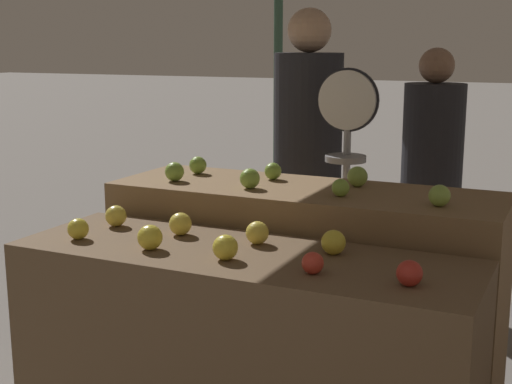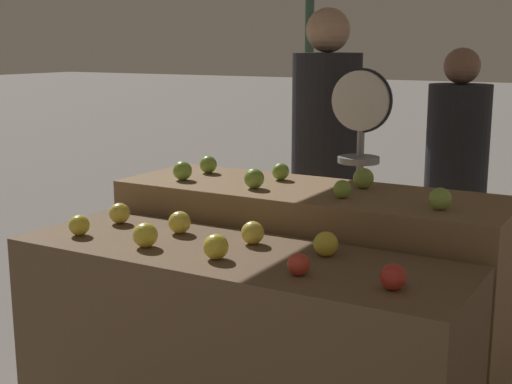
% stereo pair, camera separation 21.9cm
% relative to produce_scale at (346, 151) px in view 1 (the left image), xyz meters
% --- Properties ---
extents(display_counter_front, '(1.65, 0.55, 0.90)m').
position_rel_produce_scale_xyz_m(display_counter_front, '(-0.00, -1.15, -0.65)').
color(display_counter_front, brown).
rests_on(display_counter_front, ground_plane).
extents(display_counter_back, '(1.65, 0.55, 1.02)m').
position_rel_produce_scale_xyz_m(display_counter_back, '(-0.00, -0.55, -0.59)').
color(display_counter_back, olive).
rests_on(display_counter_back, ground_plane).
extents(apple_front_0, '(0.08, 0.08, 0.08)m').
position_rel_produce_scale_xyz_m(apple_front_0, '(-0.62, -1.26, -0.16)').
color(apple_front_0, gold).
rests_on(apple_front_0, display_counter_front).
extents(apple_front_1, '(0.09, 0.09, 0.09)m').
position_rel_produce_scale_xyz_m(apple_front_1, '(-0.31, -1.26, -0.16)').
color(apple_front_1, gold).
rests_on(apple_front_1, display_counter_front).
extents(apple_front_2, '(0.09, 0.09, 0.09)m').
position_rel_produce_scale_xyz_m(apple_front_2, '(-0.01, -1.26, -0.16)').
color(apple_front_2, gold).
rests_on(apple_front_2, display_counter_front).
extents(apple_front_3, '(0.07, 0.07, 0.07)m').
position_rel_produce_scale_xyz_m(apple_front_3, '(0.31, -1.27, -0.17)').
color(apple_front_3, red).
rests_on(apple_front_3, display_counter_front).
extents(apple_front_4, '(0.08, 0.08, 0.08)m').
position_rel_produce_scale_xyz_m(apple_front_4, '(0.61, -1.26, -0.16)').
color(apple_front_4, '#B72D23').
rests_on(apple_front_4, display_counter_front).
extents(apple_front_5, '(0.08, 0.08, 0.08)m').
position_rel_produce_scale_xyz_m(apple_front_5, '(-0.61, -1.04, -0.16)').
color(apple_front_5, yellow).
rests_on(apple_front_5, display_counter_front).
extents(apple_front_6, '(0.09, 0.09, 0.09)m').
position_rel_produce_scale_xyz_m(apple_front_6, '(-0.31, -1.04, -0.16)').
color(apple_front_6, yellow).
rests_on(apple_front_6, display_counter_front).
extents(apple_front_7, '(0.08, 0.08, 0.08)m').
position_rel_produce_scale_xyz_m(apple_front_7, '(0.01, -1.03, -0.16)').
color(apple_front_7, yellow).
rests_on(apple_front_7, display_counter_front).
extents(apple_front_8, '(0.09, 0.09, 0.09)m').
position_rel_produce_scale_xyz_m(apple_front_8, '(0.30, -1.04, -0.16)').
color(apple_front_8, gold).
rests_on(apple_front_8, display_counter_front).
extents(apple_back_0, '(0.08, 0.08, 0.08)m').
position_rel_produce_scale_xyz_m(apple_back_0, '(-0.57, -0.66, -0.04)').
color(apple_back_0, '#84AD3D').
rests_on(apple_back_0, display_counter_back).
extents(apple_back_1, '(0.08, 0.08, 0.08)m').
position_rel_produce_scale_xyz_m(apple_back_1, '(-0.20, -0.66, -0.04)').
color(apple_back_1, '#84AD3D').
rests_on(apple_back_1, display_counter_back).
extents(apple_back_2, '(0.07, 0.07, 0.07)m').
position_rel_produce_scale_xyz_m(apple_back_2, '(0.19, -0.65, -0.05)').
color(apple_back_2, '#84AD3D').
rests_on(apple_back_2, display_counter_back).
extents(apple_back_3, '(0.08, 0.08, 0.08)m').
position_rel_produce_scale_xyz_m(apple_back_3, '(0.58, -0.67, -0.04)').
color(apple_back_3, '#8EB247').
rests_on(apple_back_3, display_counter_back).
extents(apple_back_4, '(0.08, 0.08, 0.08)m').
position_rel_produce_scale_xyz_m(apple_back_4, '(-0.57, -0.45, -0.04)').
color(apple_back_4, '#84AD3D').
rests_on(apple_back_4, display_counter_back).
extents(apple_back_5, '(0.08, 0.08, 0.08)m').
position_rel_produce_scale_xyz_m(apple_back_5, '(-0.20, -0.44, -0.04)').
color(apple_back_5, '#84AD3D').
rests_on(apple_back_5, display_counter_back).
extents(apple_back_6, '(0.09, 0.09, 0.09)m').
position_rel_produce_scale_xyz_m(apple_back_6, '(0.19, -0.43, -0.04)').
color(apple_back_6, '#8EB247').
rests_on(apple_back_6, display_counter_back).
extents(produce_scale, '(0.31, 0.20, 1.50)m').
position_rel_produce_scale_xyz_m(produce_scale, '(0.00, 0.00, 0.00)').
color(produce_scale, '#99999E').
rests_on(produce_scale, ground_plane).
extents(person_vendor_at_scale, '(0.43, 0.43, 1.80)m').
position_rel_produce_scale_xyz_m(person_vendor_at_scale, '(-0.34, 0.36, -0.06)').
color(person_vendor_at_scale, '#2D2D38').
rests_on(person_vendor_at_scale, ground_plane).
extents(person_customer_right, '(0.45, 0.45, 1.59)m').
position_rel_produce_scale_xyz_m(person_customer_right, '(0.22, 1.00, -0.19)').
color(person_customer_right, '#2D2D38').
rests_on(person_customer_right, ground_plane).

